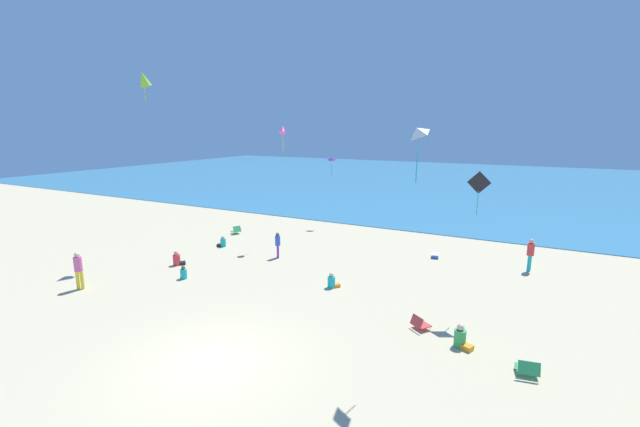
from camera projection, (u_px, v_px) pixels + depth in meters
ground_plane at (344, 268)px, 21.33m from camera, size 120.00×120.00×0.00m
ocean_water at (464, 182)px, 55.20m from camera, size 120.00×60.00×0.05m
beach_chair_near_camera at (420, 323)px, 14.78m from camera, size 0.79×0.79×0.52m
beach_chair_far_left at (528, 369)px, 11.97m from camera, size 0.70×0.72×0.55m
beach_chair_mid_beach at (236, 230)px, 28.13m from camera, size 0.74×0.73×0.56m
cooler_box at (435, 256)px, 22.99m from camera, size 0.48×0.61×0.22m
person_0 at (223, 242)px, 25.13m from camera, size 0.61×0.44×0.70m
person_1 at (177, 260)px, 21.72m from camera, size 0.66×0.69×0.79m
person_2 at (461, 338)px, 13.58m from camera, size 0.73×0.57×0.82m
person_3 at (184, 274)px, 19.80m from camera, size 0.57×0.56×0.66m
person_4 at (530, 253)px, 20.65m from camera, size 0.40×0.40×1.70m
person_5 at (332, 282)px, 18.67m from camera, size 0.62×0.63×0.73m
person_6 at (278, 243)px, 22.84m from camera, size 0.41×0.41×1.46m
person_7 at (78, 268)px, 18.33m from camera, size 0.48×0.48×1.74m
kite_white at (416, 132)px, 11.49m from camera, size 0.83×0.85×1.66m
kite_lime at (144, 79)px, 21.47m from camera, size 0.79×0.95×1.56m
kite_purple at (332, 159)px, 29.75m from camera, size 0.60×0.51×1.35m
kite_black at (479, 184)px, 15.42m from camera, size 0.87×0.11×1.70m
kite_magenta at (283, 129)px, 24.51m from camera, size 0.59×0.69×1.62m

